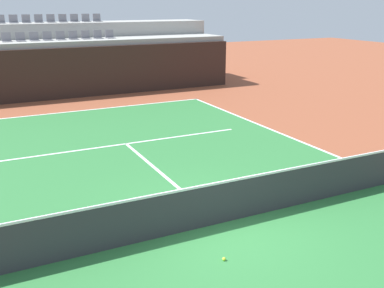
# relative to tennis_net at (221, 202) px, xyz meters

# --- Properties ---
(ground_plane) EXTENTS (80.00, 80.00, 0.00)m
(ground_plane) POSITION_rel_tennis_net_xyz_m (0.00, 0.00, -0.51)
(ground_plane) COLOR brown
(court_surface) EXTENTS (11.00, 24.00, 0.01)m
(court_surface) POSITION_rel_tennis_net_xyz_m (0.00, 0.00, -0.50)
(court_surface) COLOR #2D7238
(court_surface) RESTS_ON ground_plane
(baseline_far) EXTENTS (11.00, 0.10, 0.00)m
(baseline_far) POSITION_rel_tennis_net_xyz_m (0.00, 11.95, -0.50)
(baseline_far) COLOR white
(baseline_far) RESTS_ON court_surface
(service_line_far) EXTENTS (8.26, 0.10, 0.00)m
(service_line_far) POSITION_rel_tennis_net_xyz_m (0.00, 6.40, -0.50)
(service_line_far) COLOR white
(service_line_far) RESTS_ON court_surface
(centre_service_line) EXTENTS (0.10, 6.40, 0.00)m
(centre_service_line) POSITION_rel_tennis_net_xyz_m (0.00, 3.20, -0.50)
(centre_service_line) COLOR white
(centre_service_line) RESTS_ON court_surface
(back_wall) EXTENTS (17.64, 0.30, 2.47)m
(back_wall) POSITION_rel_tennis_net_xyz_m (0.00, 15.03, 0.72)
(back_wall) COLOR black
(back_wall) RESTS_ON ground_plane
(stands_tier_lower) EXTENTS (17.64, 2.40, 2.74)m
(stands_tier_lower) POSITION_rel_tennis_net_xyz_m (0.00, 16.38, 0.86)
(stands_tier_lower) COLOR #9E9E99
(stands_tier_lower) RESTS_ON ground_plane
(stands_tier_upper) EXTENTS (17.64, 2.40, 3.50)m
(stands_tier_upper) POSITION_rel_tennis_net_xyz_m (0.00, 18.78, 1.24)
(stands_tier_upper) COLOR #9E9E99
(stands_tier_upper) RESTS_ON ground_plane
(seating_row_lower) EXTENTS (5.59, 0.44, 0.44)m
(seating_row_lower) POSITION_rel_tennis_net_xyz_m (-0.00, 16.47, 2.35)
(seating_row_lower) COLOR slate
(seating_row_lower) RESTS_ON stands_tier_lower
(seating_row_upper) EXTENTS (5.59, 0.44, 0.44)m
(seating_row_upper) POSITION_rel_tennis_net_xyz_m (-0.00, 18.87, 3.12)
(seating_row_upper) COLOR slate
(seating_row_upper) RESTS_ON stands_tier_upper
(tennis_net) EXTENTS (11.08, 0.08, 1.07)m
(tennis_net) POSITION_rel_tennis_net_xyz_m (0.00, 0.00, 0.00)
(tennis_net) COLOR black
(tennis_net) RESTS_ON court_surface
(tennis_ball_0) EXTENTS (0.07, 0.07, 0.07)m
(tennis_ball_0) POSITION_rel_tennis_net_xyz_m (-0.68, -1.33, -0.47)
(tennis_ball_0) COLOR #CCE033
(tennis_ball_0) RESTS_ON court_surface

